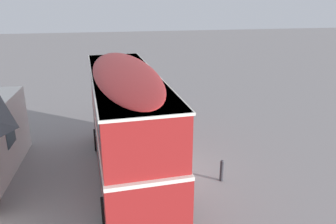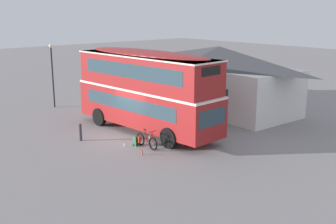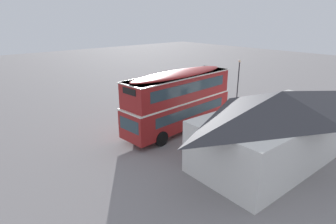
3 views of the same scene
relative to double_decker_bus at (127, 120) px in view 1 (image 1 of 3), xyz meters
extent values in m
plane|color=gray|center=(0.11, -1.45, -2.64)|extent=(120.00, 120.00, 0.00)
cylinder|color=black|center=(2.98, 1.38, -2.09)|extent=(1.12, 0.35, 1.10)
cylinder|color=black|center=(3.13, -0.99, -2.09)|extent=(1.12, 0.35, 1.10)
cylinder|color=black|center=(-3.14, 0.99, -2.09)|extent=(1.12, 0.35, 1.10)
cylinder|color=black|center=(-2.99, -1.38, -2.09)|extent=(1.12, 0.35, 1.10)
cube|color=maroon|center=(-0.01, 0.00, -1.13)|extent=(10.04, 3.13, 2.10)
cube|color=white|center=(-0.01, 0.00, -0.05)|extent=(10.06, 3.15, 0.12)
cube|color=maroon|center=(-0.01, 0.00, 0.93)|extent=(9.74, 3.06, 1.90)
ellipsoid|color=maroon|center=(-0.01, 0.00, 1.96)|extent=(9.53, 2.99, 0.36)
cube|color=#2D424C|center=(4.91, 0.31, -0.88)|extent=(0.19, 2.05, 0.90)
cube|color=black|center=(4.78, 0.31, 1.46)|extent=(0.15, 1.38, 0.44)
cube|color=#2D424C|center=(-0.13, -1.25, -0.83)|extent=(7.71, 0.53, 0.76)
cube|color=#2D424C|center=(0.07, -1.21, 1.08)|extent=(8.10, 0.56, 0.80)
cube|color=#2D424C|center=(-0.28, 1.22, -0.83)|extent=(7.71, 0.53, 0.76)
cube|color=#2D424C|center=(-0.08, 1.21, 1.08)|extent=(8.10, 0.56, 0.80)
cube|color=white|center=(-0.01, 0.00, 1.84)|extent=(9.84, 3.14, 0.08)
torus|color=black|center=(2.84, -1.83, -2.30)|extent=(0.68, 0.08, 0.68)
torus|color=black|center=(1.79, -1.82, -2.30)|extent=(0.68, 0.08, 0.68)
cylinder|color=#B2B2B7|center=(2.84, -1.83, -2.30)|extent=(0.05, 0.10, 0.05)
cylinder|color=#B2B2B7|center=(1.79, -1.82, -2.30)|extent=(0.05, 0.10, 0.05)
cylinder|color=maroon|center=(2.56, -1.83, -2.04)|extent=(0.48, 0.04, 0.67)
cylinder|color=maroon|center=(2.49, -1.83, -1.72)|extent=(0.59, 0.04, 0.04)
cylinder|color=maroon|center=(2.27, -1.83, -2.04)|extent=(0.18, 0.04, 0.65)
cylinder|color=maroon|center=(2.06, -1.83, -2.33)|extent=(0.55, 0.03, 0.09)
cylinder|color=maroon|center=(1.99, -1.83, -2.01)|extent=(0.43, 0.03, 0.59)
cylinder|color=maroon|center=(2.81, -1.83, -2.01)|extent=(0.09, 0.03, 0.59)
cylinder|color=black|center=(2.78, -1.83, -1.67)|extent=(0.03, 0.46, 0.03)
ellipsoid|color=black|center=(2.18, -1.83, -1.69)|extent=(0.26, 0.10, 0.06)
cube|color=red|center=(1.81, -1.98, -2.28)|extent=(0.28, 0.14, 0.32)
cylinder|color=silver|center=(2.56, -1.83, -2.04)|extent=(0.07, 0.07, 0.18)
cube|color=#386642|center=(1.67, -2.03, -2.39)|extent=(0.29, 0.35, 0.51)
ellipsoid|color=#386642|center=(1.67, -2.03, -2.13)|extent=(0.27, 0.33, 0.10)
cube|color=#27472E|center=(1.54, -2.06, -2.46)|extent=(0.08, 0.22, 0.18)
cylinder|color=black|center=(1.81, -2.09, -2.39)|extent=(0.04, 0.04, 0.41)
cylinder|color=black|center=(1.78, -1.93, -2.39)|extent=(0.04, 0.04, 0.41)
cylinder|color=silver|center=(1.39, -2.58, -2.54)|extent=(0.08, 0.08, 0.21)
cylinder|color=black|center=(1.39, -2.58, -2.42)|extent=(0.05, 0.05, 0.03)
cylinder|color=#D84C33|center=(3.07, -2.70, -2.53)|extent=(0.07, 0.07, 0.24)
cylinder|color=black|center=(3.07, -2.70, -2.40)|extent=(0.04, 0.04, 0.03)
cube|color=#2D424C|center=(1.41, 4.92, -0.89)|extent=(1.10, 0.09, 0.90)
cylinder|color=#333338|center=(-1.02, -3.83, -2.22)|extent=(0.16, 0.16, 0.85)
sphere|color=#333338|center=(-1.02, -3.83, -1.75)|extent=(0.16, 0.16, 0.16)
camera|label=1|loc=(-12.66, 0.64, 4.81)|focal=35.36mm
camera|label=2|loc=(18.66, -14.54, 4.37)|focal=44.49mm
camera|label=3|loc=(14.50, 15.26, 6.09)|focal=29.77mm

